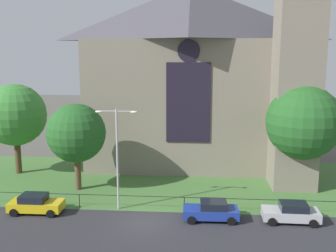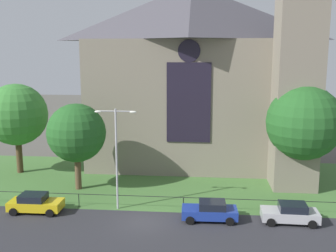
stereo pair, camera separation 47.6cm
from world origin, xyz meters
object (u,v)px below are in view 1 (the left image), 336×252
at_px(tree_right_near, 303,123).
at_px(parked_car_yellow, 36,204).
at_px(parked_car_silver, 291,213).
at_px(church_building, 197,74).
at_px(streetlamp_near, 117,146).
at_px(parked_car_blue, 211,211).
at_px(tree_left_far, 15,115).
at_px(tree_left_near, 76,133).

relative_size(tree_right_near, parked_car_yellow, 2.33).
bearing_deg(tree_right_near, parked_car_silver, -108.09).
relative_size(parked_car_yellow, parked_car_silver, 0.99).
bearing_deg(church_building, parked_car_yellow, -128.63).
height_order(streetlamp_near, parked_car_silver, streetlamp_near).
xyz_separation_m(church_building, streetlamp_near, (-6.17, -14.44, -5.00)).
distance_m(tree_right_near, parked_car_yellow, 24.11).
distance_m(streetlamp_near, parked_car_blue, 8.94).
xyz_separation_m(tree_left_far, parked_car_yellow, (6.17, -10.33, -5.50)).
bearing_deg(tree_left_near, streetlamp_near, -43.28).
relative_size(church_building, tree_left_far, 2.74).
bearing_deg(parked_car_yellow, parked_car_blue, -1.78).
bearing_deg(streetlamp_near, tree_left_far, 144.41).
bearing_deg(tree_left_near, parked_car_blue, -26.37).
bearing_deg(parked_car_silver, tree_left_far, -20.58).
xyz_separation_m(tree_left_near, tree_left_far, (-7.88, 4.57, 0.89)).
relative_size(tree_left_far, streetlamp_near, 1.14).
relative_size(church_building, tree_right_near, 2.65).
distance_m(tree_right_near, tree_left_far, 28.69).
distance_m(church_building, parked_car_yellow, 22.31).
height_order(tree_left_near, streetlamp_near, streetlamp_near).
relative_size(church_building, parked_car_blue, 6.12).
xyz_separation_m(tree_right_near, parked_car_silver, (-2.38, -7.29, -5.66)).
relative_size(tree_left_far, parked_car_silver, 2.24).
distance_m(church_building, tree_right_near, 13.61).
bearing_deg(church_building, parked_car_blue, -85.15).
bearing_deg(parked_car_yellow, tree_right_near, 17.08).
bearing_deg(tree_right_near, church_building, 138.34).
xyz_separation_m(church_building, parked_car_silver, (7.37, -15.96, -9.53)).
bearing_deg(parked_car_blue, tree_left_near, -27.99).
relative_size(parked_car_blue, parked_car_silver, 1.00).
height_order(tree_left_near, parked_car_silver, tree_left_near).
height_order(tree_right_near, tree_left_near, tree_right_near).
bearing_deg(church_building, tree_left_near, -137.44).
height_order(church_building, tree_left_far, church_building).
distance_m(church_building, parked_car_silver, 20.00).
height_order(church_building, parked_car_silver, church_building).
relative_size(tree_left_far, parked_car_yellow, 2.25).
height_order(tree_left_far, streetlamp_near, tree_left_far).
height_order(streetlamp_near, parked_car_yellow, streetlamp_near).
bearing_deg(tree_left_near, church_building, 42.56).
bearing_deg(streetlamp_near, tree_right_near, 19.90).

